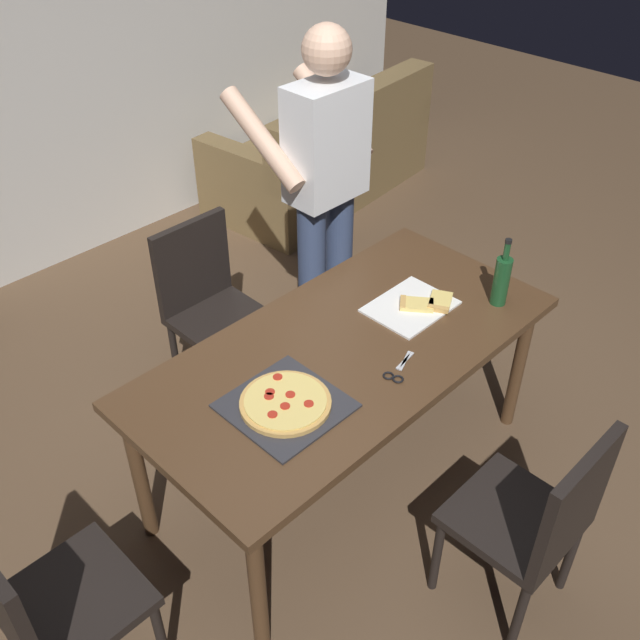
% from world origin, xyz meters
% --- Properties ---
extents(ground_plane, '(12.00, 12.00, 0.00)m').
position_xyz_m(ground_plane, '(0.00, 0.00, 0.00)').
color(ground_plane, brown).
extents(back_wall, '(6.40, 0.10, 2.80)m').
position_xyz_m(back_wall, '(0.00, 2.60, 1.40)').
color(back_wall, silver).
rests_on(back_wall, ground_plane).
extents(dining_table, '(1.78, 0.87, 0.75)m').
position_xyz_m(dining_table, '(0.00, 0.00, 0.68)').
color(dining_table, '#4C331E').
rests_on(dining_table, ground_plane).
extents(chair_near_camera, '(0.42, 0.42, 0.90)m').
position_xyz_m(chair_near_camera, '(-0.00, -0.92, 0.51)').
color(chair_near_camera, black).
rests_on(chair_near_camera, ground_plane).
extents(chair_far_side, '(0.42, 0.42, 0.90)m').
position_xyz_m(chair_far_side, '(0.00, 0.92, 0.51)').
color(chair_far_side, black).
rests_on(chair_far_side, ground_plane).
extents(chair_left_end, '(0.42, 0.42, 0.90)m').
position_xyz_m(chair_left_end, '(-1.38, 0.00, 0.51)').
color(chair_left_end, black).
rests_on(chair_left_end, ground_plane).
extents(couch, '(1.78, 1.03, 0.85)m').
position_xyz_m(couch, '(1.91, 1.99, 0.30)').
color(couch, brown).
rests_on(couch, ground_plane).
extents(person_serving_pizza, '(0.55, 0.54, 1.75)m').
position_xyz_m(person_serving_pizza, '(0.58, 0.70, 1.00)').
color(person_serving_pizza, '#38476B').
rests_on(person_serving_pizza, ground_plane).
extents(pepperoni_pizza_on_tray, '(0.39, 0.39, 0.04)m').
position_xyz_m(pepperoni_pizza_on_tray, '(-0.41, -0.08, 0.77)').
color(pepperoni_pizza_on_tray, '#2D2D33').
rests_on(pepperoni_pizza_on_tray, dining_table).
extents(pizza_slices_on_towel, '(0.37, 0.29, 0.03)m').
position_xyz_m(pizza_slices_on_towel, '(0.40, -0.03, 0.76)').
color(pizza_slices_on_towel, white).
rests_on(pizza_slices_on_towel, dining_table).
extents(wine_bottle, '(0.07, 0.07, 0.32)m').
position_xyz_m(wine_bottle, '(0.68, -0.26, 0.87)').
color(wine_bottle, '#194723').
rests_on(wine_bottle, dining_table).
extents(kitchen_scissors, '(0.20, 0.10, 0.01)m').
position_xyz_m(kitchen_scissors, '(0.02, -0.25, 0.76)').
color(kitchen_scissors, silver).
rests_on(kitchen_scissors, dining_table).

